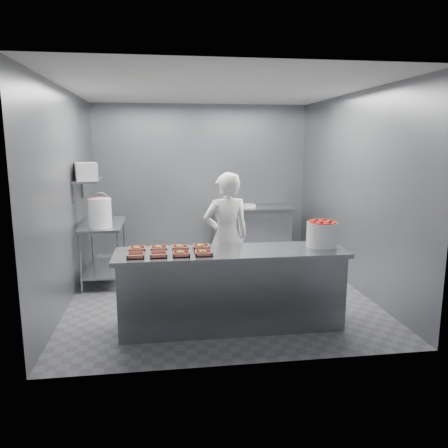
# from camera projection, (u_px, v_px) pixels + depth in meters

# --- Properties ---
(floor) EXTENTS (4.50, 4.50, 0.00)m
(floor) POSITION_uv_depth(u_px,v_px,m) (217.00, 288.00, 6.38)
(floor) COLOR #4C4C51
(floor) RESTS_ON ground
(ceiling) EXTENTS (4.50, 4.50, 0.00)m
(ceiling) POSITION_uv_depth(u_px,v_px,m) (216.00, 89.00, 5.86)
(ceiling) COLOR white
(ceiling) RESTS_ON wall_back
(wall_back) EXTENTS (4.00, 0.04, 2.80)m
(wall_back) POSITION_uv_depth(u_px,v_px,m) (202.00, 180.00, 8.31)
(wall_back) COLOR slate
(wall_back) RESTS_ON ground
(wall_left) EXTENTS (0.04, 4.50, 2.80)m
(wall_left) POSITION_uv_depth(u_px,v_px,m) (68.00, 195.00, 5.84)
(wall_left) COLOR slate
(wall_left) RESTS_ON ground
(wall_right) EXTENTS (0.04, 4.50, 2.80)m
(wall_right) POSITION_uv_depth(u_px,v_px,m) (351.00, 191.00, 6.40)
(wall_right) COLOR slate
(wall_right) RESTS_ON ground
(service_counter) EXTENTS (2.60, 0.70, 0.90)m
(service_counter) POSITION_uv_depth(u_px,v_px,m) (231.00, 289.00, 4.98)
(service_counter) COLOR slate
(service_counter) RESTS_ON ground
(prep_table) EXTENTS (0.60, 1.20, 0.90)m
(prep_table) POSITION_uv_depth(u_px,v_px,m) (104.00, 243.00, 6.62)
(prep_table) COLOR slate
(prep_table) RESTS_ON ground
(back_counter) EXTENTS (1.50, 0.60, 0.90)m
(back_counter) POSITION_uv_depth(u_px,v_px,m) (251.00, 231.00, 8.27)
(back_counter) COLOR slate
(back_counter) RESTS_ON ground
(wall_shelf) EXTENTS (0.35, 0.90, 0.03)m
(wall_shelf) POSITION_uv_depth(u_px,v_px,m) (89.00, 180.00, 6.42)
(wall_shelf) COLOR slate
(wall_shelf) RESTS_ON wall_left
(tray_0) EXTENTS (0.19, 0.18, 0.04)m
(tray_0) POSITION_uv_depth(u_px,v_px,m) (136.00, 255.00, 4.61)
(tray_0) COLOR tan
(tray_0) RESTS_ON service_counter
(tray_1) EXTENTS (0.19, 0.18, 0.04)m
(tray_1) POSITION_uv_depth(u_px,v_px,m) (159.00, 255.00, 4.65)
(tray_1) COLOR tan
(tray_1) RESTS_ON service_counter
(tray_2) EXTENTS (0.19, 0.18, 0.06)m
(tray_2) POSITION_uv_depth(u_px,v_px,m) (181.00, 254.00, 4.68)
(tray_2) COLOR tan
(tray_2) RESTS_ON service_counter
(tray_3) EXTENTS (0.19, 0.18, 0.06)m
(tray_3) POSITION_uv_depth(u_px,v_px,m) (203.00, 253.00, 4.71)
(tray_3) COLOR tan
(tray_3) RESTS_ON service_counter
(tray_4) EXTENTS (0.19, 0.18, 0.06)m
(tray_4) POSITION_uv_depth(u_px,v_px,m) (137.00, 249.00, 4.88)
(tray_4) COLOR tan
(tray_4) RESTS_ON service_counter
(tray_5) EXTENTS (0.19, 0.18, 0.06)m
(tray_5) POSITION_uv_depth(u_px,v_px,m) (159.00, 248.00, 4.92)
(tray_5) COLOR tan
(tray_5) RESTS_ON service_counter
(tray_6) EXTENTS (0.19, 0.18, 0.06)m
(tray_6) POSITION_uv_depth(u_px,v_px,m) (180.00, 247.00, 4.95)
(tray_6) COLOR tan
(tray_6) RESTS_ON service_counter
(tray_7) EXTENTS (0.19, 0.18, 0.06)m
(tray_7) POSITION_uv_depth(u_px,v_px,m) (201.00, 247.00, 4.98)
(tray_7) COLOR tan
(tray_7) RESTS_ON service_counter
(worker) EXTENTS (0.69, 0.52, 1.72)m
(worker) POSITION_uv_depth(u_px,v_px,m) (226.00, 237.00, 5.80)
(worker) COLOR white
(worker) RESTS_ON ground
(strawberry_tub) EXTENTS (0.36, 0.36, 0.30)m
(strawberry_tub) POSITION_uv_depth(u_px,v_px,m) (322.00, 233.00, 5.08)
(strawberry_tub) COLOR silver
(strawberry_tub) RESTS_ON service_counter
(glaze_bucket) EXTENTS (0.34, 0.33, 0.50)m
(glaze_bucket) POSITION_uv_depth(u_px,v_px,m) (100.00, 212.00, 6.22)
(glaze_bucket) COLOR silver
(glaze_bucket) RESTS_ON prep_table
(bucket_lid) EXTENTS (0.39, 0.39, 0.02)m
(bucket_lid) POSITION_uv_depth(u_px,v_px,m) (101.00, 220.00, 6.76)
(bucket_lid) COLOR silver
(bucket_lid) RESTS_ON prep_table
(rag) EXTENTS (0.15, 0.14, 0.02)m
(rag) POSITION_uv_depth(u_px,v_px,m) (99.00, 220.00, 6.77)
(rag) COLOR #CCB28C
(rag) RESTS_ON prep_table
(appliance) EXTENTS (0.37, 0.40, 0.25)m
(appliance) POSITION_uv_depth(u_px,v_px,m) (86.00, 171.00, 6.20)
(appliance) COLOR gray
(appliance) RESTS_ON wall_shelf
(paper_stack) EXTENTS (0.30, 0.22, 0.06)m
(paper_stack) POSITION_uv_depth(u_px,v_px,m) (246.00, 206.00, 8.17)
(paper_stack) COLOR silver
(paper_stack) RESTS_ON back_counter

